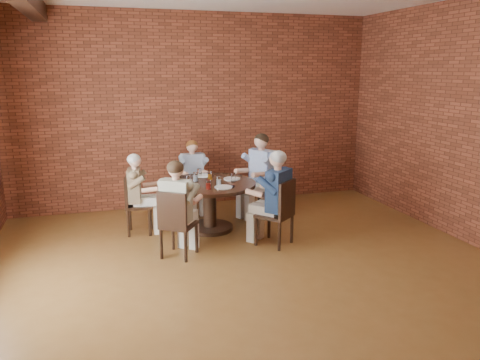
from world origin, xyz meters
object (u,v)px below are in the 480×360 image
object	(u,v)px
dining_table	(210,197)
chair_d	(176,222)
diner_a	(259,175)
diner_c	(138,194)
chair_b	(192,183)
diner_d	(178,209)
smartphone	(232,186)
chair_a	(263,184)
diner_b	(193,177)
chair_e	(280,210)
chair_c	(134,203)
diner_e	(275,198)

from	to	relation	value
dining_table	chair_d	world-z (taller)	chair_d
diner_a	chair_d	xyz separation A→B (m)	(-1.65, -1.44, -0.19)
diner_c	chair_b	bearing A→B (deg)	-39.08
diner_d	smartphone	size ratio (longest dim) A/B	8.35
dining_table	chair_b	bearing A→B (deg)	92.84
chair_a	diner_d	size ratio (longest dim) A/B	0.75
chair_b	diner_b	xyz separation A→B (m)	(0.00, -0.07, 0.14)
chair_e	diner_c	bearing A→B (deg)	-70.59
dining_table	chair_b	size ratio (longest dim) A/B	1.59
chair_c	chair_a	bearing A→B (deg)	-72.46
diner_a	diner_d	bearing A→B (deg)	-75.51
chair_a	diner_c	world-z (taller)	diner_c
diner_c	chair_e	bearing A→B (deg)	-112.34
diner_c	chair_d	size ratio (longest dim) A/B	1.33
diner_a	diner_b	xyz separation A→B (m)	(-1.02, 0.53, -0.07)
chair_a	chair_c	distance (m)	2.20
diner_b	diner_d	size ratio (longest dim) A/B	0.96
chair_e	dining_table	bearing A→B (deg)	-90.00
diner_e	diner_b	bearing A→B (deg)	-107.26
diner_b	chair_d	world-z (taller)	diner_b
chair_c	smartphone	world-z (taller)	chair_c
chair_a	chair_d	xyz separation A→B (m)	(-1.74, -1.48, -0.02)
dining_table	chair_a	distance (m)	1.17
diner_e	smartphone	distance (m)	0.70
diner_b	chair_e	world-z (taller)	diner_b
chair_b	smartphone	bearing A→B (deg)	-80.68
dining_table	diner_e	xyz separation A→B (m)	(0.72, -0.87, 0.14)
diner_e	diner_a	bearing A→B (deg)	-140.17
diner_b	diner_d	xyz separation A→B (m)	(-0.59, -1.90, 0.03)
chair_a	diner_b	size ratio (longest dim) A/B	0.78
diner_c	diner_d	distance (m)	1.14
chair_e	smartphone	world-z (taller)	chair_e
dining_table	diner_c	bearing A→B (deg)	171.48
chair_e	smartphone	bearing A→B (deg)	-87.70
chair_e	diner_e	size ratio (longest dim) A/B	0.70
diner_e	chair_d	bearing A→B (deg)	-35.95
diner_c	chair_c	bearing A→B (deg)	90.00
diner_a	chair_c	size ratio (longest dim) A/B	1.59
diner_b	diner_e	distance (m)	2.02
diner_d	diner_e	bearing A→B (deg)	-143.52
diner_d	diner_a	bearing A→B (deg)	-104.21
chair_a	smartphone	distance (m)	1.20
diner_a	diner_c	xyz separation A→B (m)	(-2.02, -0.32, -0.09)
diner_c	smartphone	size ratio (longest dim) A/B	7.85
chair_c	chair_d	distance (m)	1.21
chair_e	chair_b	bearing A→B (deg)	-107.23
chair_a	diner_a	world-z (taller)	diner_a
dining_table	diner_c	world-z (taller)	diner_c
diner_b	diner_e	bearing A→B (deg)	-70.37
diner_b	diner_a	bearing A→B (deg)	-30.09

